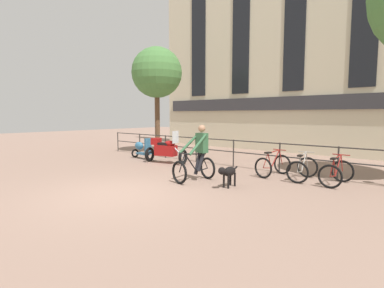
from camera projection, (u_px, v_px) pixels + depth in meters
name	position (u px, v px, depth m)	size (l,w,h in m)	color
ground_plane	(122.00, 193.00, 7.65)	(60.00, 60.00, 0.00)	#8E7060
canal_railing	(234.00, 149.00, 11.50)	(15.05, 0.05, 1.05)	#2D2B28
building_facade	(297.00, 38.00, 15.34)	(18.00, 0.72, 11.93)	beige
cyclist_with_bike	(197.00, 156.00, 9.04)	(0.87, 1.27, 1.70)	black
dog	(228.00, 172.00, 8.22)	(0.24, 0.95, 0.61)	black
parked_motorcycle	(165.00, 150.00, 12.40)	(1.86, 0.99, 1.35)	black
parked_bicycle_near_lamp	(273.00, 165.00, 9.76)	(0.83, 1.20, 0.86)	black
parked_bicycle_mid_left	(303.00, 169.00, 9.13)	(0.75, 1.16, 0.86)	black
parked_bicycle_mid_right	(336.00, 173.00, 8.50)	(0.71, 1.14, 0.86)	black
parked_scooter	(142.00, 149.00, 13.63)	(1.31, 0.50, 0.96)	black
tree_canalside_left	(157.00, 73.00, 15.47)	(2.61, 2.61, 5.48)	brown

